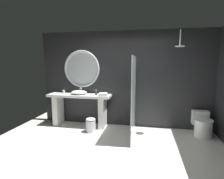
{
  "coord_description": "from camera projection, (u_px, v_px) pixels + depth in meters",
  "views": [
    {
      "loc": [
        0.59,
        -2.91,
        1.77
      ],
      "look_at": [
        -0.15,
        0.82,
        1.18
      ],
      "focal_mm": 28.21,
      "sensor_mm": 36.0,
      "label": 1
    }
  ],
  "objects": [
    {
      "name": "ground_plane",
      "position": [
        111.0,
        160.0,
        3.21
      ],
      "size": [
        5.76,
        5.76,
        0.0
      ],
      "primitive_type": "plane",
      "color": "silver"
    },
    {
      "name": "back_wall_panel",
      "position": [
        125.0,
        79.0,
        4.85
      ],
      "size": [
        4.8,
        0.1,
        2.6
      ],
      "primitive_type": "cube",
      "color": "#232326",
      "rests_on": "ground_plane"
    },
    {
      "name": "vanity_counter",
      "position": [
        80.0,
        106.0,
        4.89
      ],
      "size": [
        1.74,
        0.49,
        0.9
      ],
      "color": "silver",
      "rests_on": "ground_plane"
    },
    {
      "name": "vessel_sink",
      "position": [
        79.0,
        92.0,
        4.84
      ],
      "size": [
        0.44,
        0.36,
        0.17
      ],
      "color": "white",
      "rests_on": "vanity_counter"
    },
    {
      "name": "tumbler_cup",
      "position": [
        64.0,
        92.0,
        4.94
      ],
      "size": [
        0.07,
        0.07,
        0.1
      ],
      "primitive_type": "cylinder",
      "color": "silver",
      "rests_on": "vanity_counter"
    },
    {
      "name": "soap_dispenser",
      "position": [
        96.0,
        93.0,
        4.75
      ],
      "size": [
        0.06,
        0.06,
        0.14
      ],
      "color": "#282D28",
      "rests_on": "vanity_counter"
    },
    {
      "name": "round_wall_mirror",
      "position": [
        82.0,
        69.0,
        4.95
      ],
      "size": [
        1.05,
        0.07,
        1.05
      ],
      "color": "silver"
    },
    {
      "name": "shower_glass_panel",
      "position": [
        134.0,
        97.0,
        4.16
      ],
      "size": [
        0.02,
        1.31,
        1.91
      ],
      "primitive_type": "cube",
      "color": "silver",
      "rests_on": "ground_plane"
    },
    {
      "name": "rain_shower_head",
      "position": [
        180.0,
        45.0,
        3.98
      ],
      "size": [
        0.21,
        0.21,
        0.38
      ],
      "color": "silver"
    },
    {
      "name": "toilet",
      "position": [
        202.0,
        125.0,
        4.26
      ],
      "size": [
        0.42,
        0.61,
        0.57
      ],
      "color": "white",
      "rests_on": "ground_plane"
    },
    {
      "name": "waste_bin",
      "position": [
        91.0,
        125.0,
        4.49
      ],
      "size": [
        0.25,
        0.25,
        0.37
      ],
      "color": "silver",
      "rests_on": "ground_plane"
    },
    {
      "name": "folded_hand_towel",
      "position": [
        103.0,
        95.0,
        4.56
      ],
      "size": [
        0.24,
        0.2,
        0.09
      ],
      "primitive_type": "cube",
      "rotation": [
        0.0,
        0.0,
        0.17
      ],
      "color": "white",
      "rests_on": "vanity_counter"
    }
  ]
}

